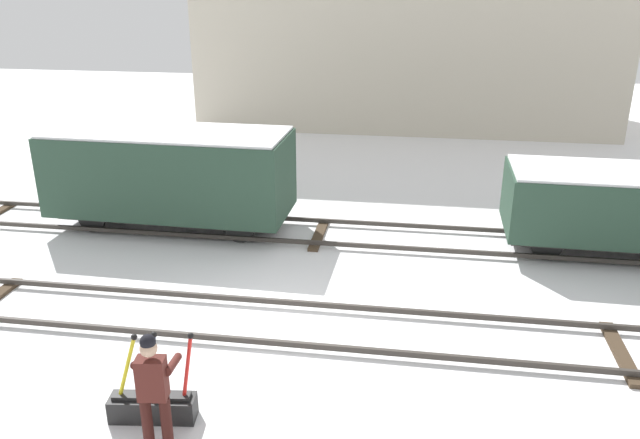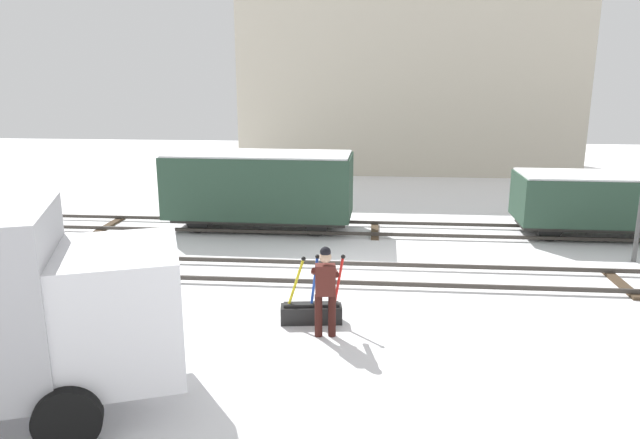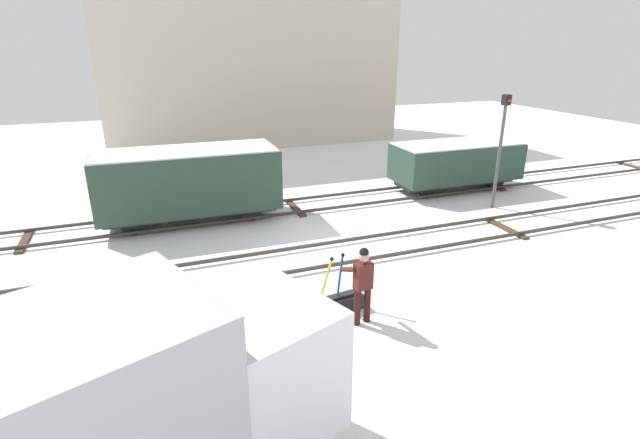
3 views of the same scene
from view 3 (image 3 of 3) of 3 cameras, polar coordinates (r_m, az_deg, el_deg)
name	(u,v)px [view 3 (image 3 of 3)]	position (r m, az deg, el deg)	size (l,w,h in m)	color
ground_plane	(342,255)	(13.84, 2.65, -4.33)	(60.00, 60.00, 0.00)	white
track_main_line	(342,252)	(13.79, 2.65, -3.91)	(44.00, 1.94, 0.18)	#38332D
track_siding_near	(295,206)	(17.62, -2.99, 1.61)	(44.00, 1.94, 0.18)	#38332D
switch_lever_frame	(337,302)	(11.01, 2.11, -9.86)	(1.32, 0.51, 1.45)	black
rail_worker	(362,281)	(10.29, 5.09, -7.33)	(0.59, 0.73, 1.80)	#351511
delivery_truck	(108,421)	(6.42, -24.11, -21.22)	(5.96, 3.96, 3.12)	silver
signal_post	(501,141)	(18.33, 20.88, 8.78)	(0.24, 0.32, 4.11)	#4C4C4C
apartment_building	(248,54)	(30.46, -8.63, 19.03)	(17.13, 6.63, 10.26)	beige
freight_car_near_switch	(456,162)	(20.45, 15.98, 6.61)	(5.23, 2.25, 1.98)	#2D2B28
freight_car_far_end	(189,181)	(16.53, -15.44, 4.42)	(5.93, 2.37, 2.51)	#2D2B28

